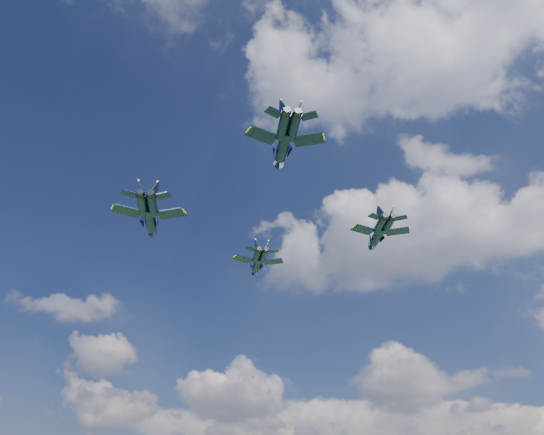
% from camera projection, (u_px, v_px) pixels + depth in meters
% --- Properties ---
extents(jet_lead, '(11.07, 13.23, 3.34)m').
position_uv_depth(jet_lead, '(257.00, 265.00, 112.30)').
color(jet_lead, black).
extents(jet_left, '(12.18, 15.78, 3.90)m').
position_uv_depth(jet_left, '(150.00, 220.00, 91.65)').
color(jet_left, black).
extents(jet_right, '(10.40, 13.64, 3.36)m').
position_uv_depth(jet_right, '(377.00, 236.00, 97.07)').
color(jet_right, black).
extents(jet_slot, '(11.56, 14.38, 3.59)m').
position_uv_depth(jet_slot, '(283.00, 147.00, 78.47)').
color(jet_slot, black).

